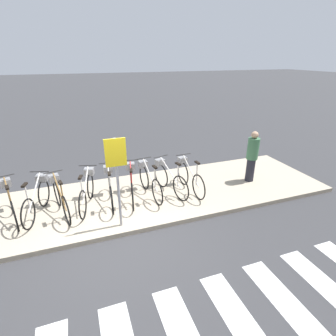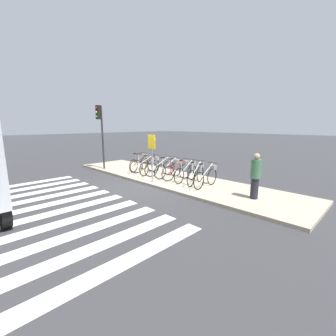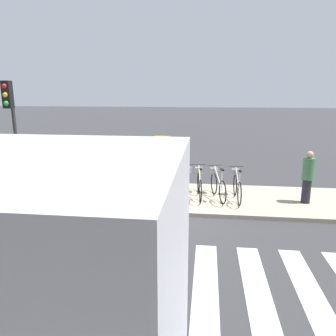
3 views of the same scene
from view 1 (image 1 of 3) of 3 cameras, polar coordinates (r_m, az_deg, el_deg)
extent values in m
plane|color=#38383A|center=(6.12, -10.27, -14.69)|extent=(120.00, 120.00, 0.00)
cube|color=#B7A88E|center=(7.31, -12.39, -7.46)|extent=(12.62, 2.95, 0.12)
torus|color=black|center=(6.76, -30.36, -9.06)|extent=(0.22, 0.69, 0.71)
torus|color=black|center=(7.63, -31.22, -5.62)|extent=(0.22, 0.69, 0.71)
cylinder|color=olive|center=(7.06, -31.29, -5.22)|extent=(0.29, 0.97, 0.60)
cylinder|color=olive|center=(6.73, -31.04, -6.20)|extent=(0.04, 0.04, 0.64)
cube|color=black|center=(6.59, -31.65, -3.61)|extent=(0.12, 0.21, 0.04)
cylinder|color=#262626|center=(7.39, -32.19, -1.51)|extent=(0.45, 0.14, 0.02)
cube|color=gray|center=(7.51, -31.90, -2.75)|extent=(0.28, 0.26, 0.18)
torus|color=black|center=(6.70, -28.14, -8.84)|extent=(0.22, 0.69, 0.71)
torus|color=black|center=(7.48, -25.39, -4.93)|extent=(0.22, 0.69, 0.71)
cylinder|color=silver|center=(6.96, -27.10, -4.73)|extent=(0.30, 0.97, 0.60)
cylinder|color=silver|center=(6.66, -28.23, -5.88)|extent=(0.04, 0.04, 0.64)
cube|color=black|center=(6.52, -28.79, -3.26)|extent=(0.12, 0.21, 0.04)
cylinder|color=#262626|center=(7.24, -26.20, -0.71)|extent=(0.45, 0.15, 0.02)
cube|color=gray|center=(7.36, -25.80, -1.96)|extent=(0.28, 0.26, 0.18)
torus|color=black|center=(6.48, -21.27, -8.64)|extent=(0.20, 0.70, 0.71)
torus|color=black|center=(7.33, -23.03, -5.08)|extent=(0.20, 0.70, 0.71)
cylinder|color=olive|center=(6.77, -22.58, -4.64)|extent=(0.26, 0.97, 0.60)
cylinder|color=olive|center=(6.44, -21.96, -5.65)|extent=(0.04, 0.04, 0.64)
cube|color=black|center=(6.30, -22.42, -2.93)|extent=(0.11, 0.21, 0.04)
cylinder|color=#262626|center=(7.09, -23.79, -0.77)|extent=(0.45, 0.13, 0.02)
cube|color=gray|center=(7.21, -23.61, -2.07)|extent=(0.28, 0.25, 0.18)
torus|color=black|center=(6.58, -18.08, -7.62)|extent=(0.22, 0.70, 0.71)
torus|color=black|center=(7.42, -16.54, -3.76)|extent=(0.22, 0.70, 0.71)
cylinder|color=silver|center=(6.87, -17.54, -3.48)|extent=(0.29, 0.97, 0.60)
cylinder|color=silver|center=(6.55, -18.18, -4.61)|extent=(0.04, 0.04, 0.64)
cube|color=black|center=(6.40, -18.56, -1.91)|extent=(0.12, 0.21, 0.04)
cylinder|color=#262626|center=(7.17, -17.08, 0.53)|extent=(0.45, 0.14, 0.02)
cube|color=gray|center=(7.29, -16.83, -0.75)|extent=(0.28, 0.26, 0.18)
torus|color=black|center=(6.58, -12.11, -6.91)|extent=(0.09, 0.71, 0.71)
torus|color=black|center=(7.45, -12.63, -3.22)|extent=(0.09, 0.71, 0.71)
cylinder|color=beige|center=(6.88, -12.59, -2.85)|extent=(0.11, 0.99, 0.60)
cylinder|color=beige|center=(6.55, -12.43, -3.91)|extent=(0.03, 0.03, 0.64)
cube|color=black|center=(6.40, -12.69, -1.20)|extent=(0.09, 0.21, 0.04)
cylinder|color=#262626|center=(7.20, -13.04, 1.08)|extent=(0.46, 0.06, 0.02)
cube|color=gray|center=(7.33, -12.93, -0.22)|extent=(0.26, 0.22, 0.18)
torus|color=black|center=(6.66, -7.72, -6.21)|extent=(0.16, 0.71, 0.71)
torus|color=black|center=(7.52, -8.03, -2.57)|extent=(0.16, 0.71, 0.71)
cylinder|color=red|center=(6.96, -8.01, -2.19)|extent=(0.21, 0.98, 0.60)
cylinder|color=red|center=(6.63, -7.91, -3.23)|extent=(0.04, 0.04, 0.64)
cube|color=black|center=(6.48, -8.08, -0.54)|extent=(0.10, 0.21, 0.04)
cylinder|color=#262626|center=(7.28, -8.29, 1.70)|extent=(0.46, 0.11, 0.02)
cube|color=gray|center=(7.40, -8.22, 0.41)|extent=(0.27, 0.24, 0.18)
torus|color=black|center=(6.81, -2.36, -5.29)|extent=(0.10, 0.71, 0.71)
torus|color=black|center=(7.62, -5.23, -2.08)|extent=(0.10, 0.71, 0.71)
cylinder|color=beige|center=(7.08, -3.94, -1.53)|extent=(0.12, 0.99, 0.60)
cylinder|color=beige|center=(6.77, -2.85, -2.41)|extent=(0.03, 0.03, 0.64)
cube|color=black|center=(6.63, -2.90, 0.23)|extent=(0.09, 0.21, 0.04)
cylinder|color=#262626|center=(7.38, -5.40, 2.15)|extent=(0.46, 0.07, 0.02)
cube|color=gray|center=(7.50, -5.48, 0.86)|extent=(0.26, 0.22, 0.18)
torus|color=black|center=(7.00, 2.78, -4.45)|extent=(0.21, 0.70, 0.71)
torus|color=black|center=(7.72, -1.54, -1.65)|extent=(0.21, 0.70, 0.71)
cylinder|color=silver|center=(7.23, 0.52, -0.95)|extent=(0.27, 0.97, 0.60)
cylinder|color=silver|center=(6.95, 2.17, -1.69)|extent=(0.04, 0.04, 0.64)
cube|color=black|center=(6.81, 2.22, 0.90)|extent=(0.12, 0.21, 0.04)
cylinder|color=#262626|center=(7.48, -1.59, 2.54)|extent=(0.45, 0.14, 0.02)
cube|color=gray|center=(7.59, -1.78, 1.25)|extent=(0.28, 0.25, 0.18)
torus|color=black|center=(7.10, 6.68, -4.15)|extent=(0.07, 0.71, 0.71)
torus|color=black|center=(7.88, 3.26, -1.14)|extent=(0.07, 0.71, 0.71)
cylinder|color=beige|center=(7.36, 4.96, -0.56)|extent=(0.08, 0.99, 0.60)
cylinder|color=beige|center=(7.06, 6.28, -1.39)|extent=(0.03, 0.03, 0.64)
cube|color=black|center=(6.93, 6.40, 1.17)|extent=(0.08, 0.20, 0.04)
cylinder|color=#262626|center=(7.65, 3.37, 2.98)|extent=(0.46, 0.05, 0.02)
cube|color=gray|center=(7.76, 3.17, 1.72)|extent=(0.25, 0.21, 0.18)
cylinder|color=#23232D|center=(8.48, 17.46, -0.34)|extent=(0.26, 0.26, 0.72)
cylinder|color=#3F724C|center=(8.24, 18.03, 4.02)|extent=(0.34, 0.34, 0.64)
sphere|color=tan|center=(8.12, 18.40, 6.86)|extent=(0.21, 0.21, 0.21)
cylinder|color=#99999E|center=(5.76, -10.81, -3.59)|extent=(0.06, 0.06, 2.09)
cube|color=yellow|center=(5.45, -11.36, 3.31)|extent=(0.44, 0.03, 0.60)
camera|label=2|loc=(8.24, 77.08, -2.73)|focal=24.00mm
camera|label=3|loc=(4.17, 128.82, -19.63)|focal=35.00mm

